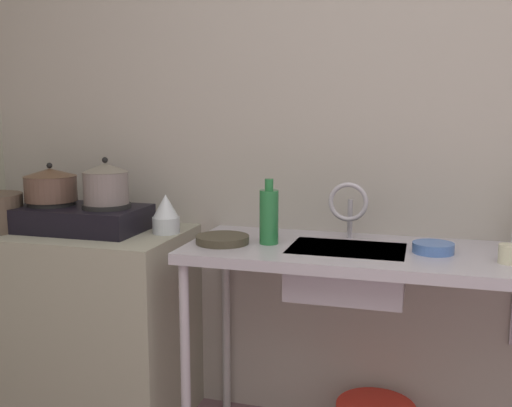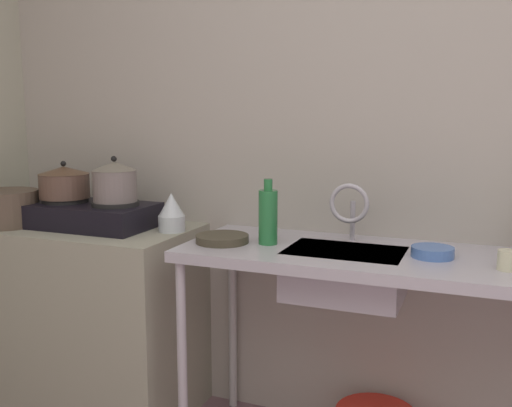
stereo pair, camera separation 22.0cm
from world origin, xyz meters
The scene contains 14 objects.
wall_back centered at (0.00, 1.88, 1.39)m, with size 4.76×0.10×2.79m, color #A49E94.
counter_concrete centered at (-1.43, 1.56, 0.41)m, with size 0.93×0.54×0.82m, color gray.
counter_sink centered at (-0.09, 1.56, 0.76)m, with size 1.58×0.54×0.82m.
stove centered at (-1.40, 1.56, 0.88)m, with size 0.55×0.32×0.12m.
pot_on_left_burner centered at (-1.53, 1.56, 1.01)m, with size 0.22×0.22×0.16m.
pot_on_right_burner centered at (-1.27, 1.56, 1.03)m, with size 0.18×0.18×0.19m.
pot_beside_stove centered at (-1.76, 1.45, 0.90)m, with size 0.27×0.27×0.15m.
percolator centered at (-1.03, 1.61, 0.90)m, with size 0.11×0.11×0.16m.
sink_basin centered at (-0.28, 1.55, 0.73)m, with size 0.42×0.28×0.18m, color #ABA7B2.
faucet centered at (-0.30, 1.66, 0.97)m, with size 0.15×0.09×0.23m.
frying_pan centered at (-0.75, 1.50, 0.84)m, with size 0.20×0.20×0.03m, color #3E3829.
cup_by_rack centered at (0.25, 1.48, 0.86)m, with size 0.06×0.06×0.06m, color beige.
small_bowl_on_drainboard centered at (0.02, 1.56, 0.84)m, with size 0.14×0.14×0.04m, color #486EB8.
bottle_by_sink centered at (-0.58, 1.54, 0.93)m, with size 0.07×0.07×0.25m.
Camera 2 is at (0.18, -0.45, 1.32)m, focal length 40.85 mm.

